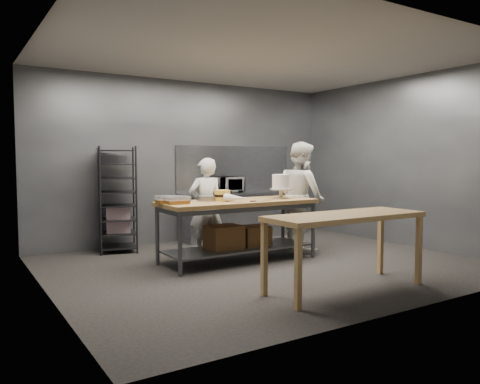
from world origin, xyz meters
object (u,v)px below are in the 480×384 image
object	(u,v)px
speed_rack	(118,200)
frosted_cake_stand	(281,183)
microwave	(228,185)
layer_cake	(222,195)
work_table	(238,224)
chef_behind	(206,207)
chef_right	(301,196)
near_counter	(346,221)

from	to	relation	value
speed_rack	frosted_cake_stand	bearing A→B (deg)	-41.16
microwave	layer_cake	bearing A→B (deg)	-123.04
work_table	frosted_cake_stand	bearing A→B (deg)	-5.18
microwave	frosted_cake_stand	size ratio (longest dim) A/B	1.42
speed_rack	chef_behind	world-z (taller)	speed_rack
chef_right	near_counter	bearing A→B (deg)	163.28
microwave	frosted_cake_stand	bearing A→B (deg)	-94.28
speed_rack	frosted_cake_stand	xyz separation A→B (m)	(2.04, -1.79, 0.31)
frosted_cake_stand	chef_behind	bearing A→B (deg)	141.56
work_table	near_counter	bearing A→B (deg)	-82.50
frosted_cake_stand	layer_cake	distance (m)	1.01
speed_rack	chef_behind	distance (m)	1.52
near_counter	work_table	bearing A→B (deg)	97.50
work_table	chef_behind	size ratio (longest dim) A/B	1.54
work_table	speed_rack	size ratio (longest dim) A/B	1.37
near_counter	chef_right	xyz separation A→B (m)	(1.12, 2.16, 0.10)
chef_right	microwave	xyz separation A→B (m)	(-0.48, 1.61, 0.14)
chef_right	layer_cake	size ratio (longest dim) A/B	7.65
speed_rack	chef_right	bearing A→B (deg)	-29.94
chef_right	layer_cake	bearing A→B (deg)	104.68
near_counter	layer_cake	bearing A→B (deg)	103.38
chef_behind	frosted_cake_stand	world-z (taller)	chef_behind
microwave	near_counter	bearing A→B (deg)	-99.57
frosted_cake_stand	work_table	bearing A→B (deg)	174.82
layer_cake	chef_right	bearing A→B (deg)	4.10
chef_behind	work_table	bearing A→B (deg)	110.83
speed_rack	layer_cake	xyz separation A→B (m)	(1.06, -1.65, 0.14)
frosted_cake_stand	speed_rack	bearing A→B (deg)	138.84
speed_rack	microwave	distance (m)	2.19
work_table	frosted_cake_stand	size ratio (longest dim) A/B	6.30
work_table	near_counter	xyz separation A→B (m)	(0.26, -1.98, 0.24)
frosted_cake_stand	layer_cake	bearing A→B (deg)	172.06
work_table	chef_behind	bearing A→B (deg)	105.03
chef_right	microwave	world-z (taller)	chef_right
speed_rack	microwave	bearing A→B (deg)	2.10
near_counter	layer_cake	world-z (taller)	layer_cake
work_table	layer_cake	bearing A→B (deg)	163.17
chef_right	frosted_cake_stand	distance (m)	0.71
work_table	chef_behind	world-z (taller)	chef_behind
microwave	chef_behind	bearing A→B (deg)	-133.95
speed_rack	frosted_cake_stand	distance (m)	2.73
work_table	frosted_cake_stand	world-z (taller)	frosted_cake_stand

